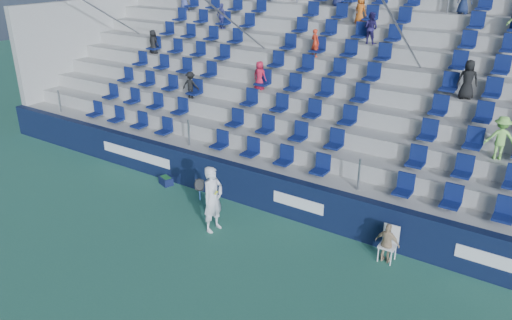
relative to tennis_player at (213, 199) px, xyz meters
The scene contains 7 objects.
ground 1.66m from the tennis_player, 79.75° to the right, with size 70.00×70.00×0.00m, color #2F6E57.
sponsor_wall 1.86m from the tennis_player, 82.26° to the left, with size 24.00×0.32×1.20m.
grandstand 7.00m from the tennis_player, 87.95° to the left, with size 24.00×8.17×6.63m.
tennis_player is the anchor object (origin of this frame).
line_judge_chair 4.75m from the tennis_player, 15.98° to the left, with size 0.43×0.44×0.93m.
line_judge 4.71m from the tennis_player, 14.26° to the left, with size 0.62×0.26×1.06m, color tan.
ball_bin 3.53m from the tennis_player, 155.80° to the left, with size 0.56×0.45×0.27m.
Camera 1 is at (7.46, -8.09, 7.22)m, focal length 35.00 mm.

